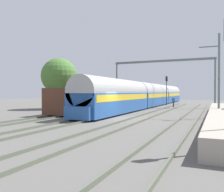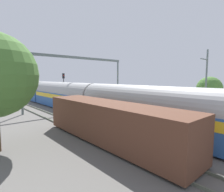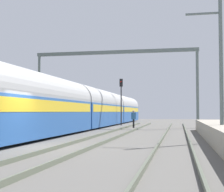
{
  "view_description": "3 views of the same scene",
  "coord_description": "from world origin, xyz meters",
  "px_view_note": "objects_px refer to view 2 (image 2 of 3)",
  "views": [
    {
      "loc": [
        8.4,
        -20.54,
        2.44
      ],
      "look_at": [
        -2.07,
        3.35,
        2.02
      ],
      "focal_mm": 38.29,
      "sensor_mm": 36.0,
      "label": 1
    },
    {
      "loc": [
        -14.35,
        -4.73,
        4.62
      ],
      "look_at": [
        -0.3,
        11.39,
        2.46
      ],
      "focal_mm": 28.74,
      "sensor_mm": 36.0,
      "label": 2
    },
    {
      "loc": [
        6.42,
        -14.15,
        1.58
      ],
      "look_at": [
        -1.04,
        23.39,
        3.37
      ],
      "focal_mm": 54.13,
      "sensor_mm": 36.0,
      "label": 3
    }
  ],
  "objects_px": {
    "railway_signal_far": "(64,85)",
    "catenary_gantry": "(79,69)",
    "freight_car": "(109,122)",
    "passenger_train": "(63,95)",
    "person_crossing": "(93,100)"
  },
  "relations": [
    {
      "from": "railway_signal_far",
      "to": "catenary_gantry",
      "type": "distance_m",
      "value": 5.47
    },
    {
      "from": "freight_car",
      "to": "railway_signal_far",
      "type": "distance_m",
      "value": 20.47
    },
    {
      "from": "freight_car",
      "to": "railway_signal_far",
      "type": "relative_size",
      "value": 2.4
    },
    {
      "from": "passenger_train",
      "to": "freight_car",
      "type": "distance_m",
      "value": 16.41
    },
    {
      "from": "person_crossing",
      "to": "passenger_train",
      "type": "bearing_deg",
      "value": 101.58
    },
    {
      "from": "passenger_train",
      "to": "person_crossing",
      "type": "relative_size",
      "value": 28.44
    },
    {
      "from": "freight_car",
      "to": "railway_signal_far",
      "type": "xyz_separation_m",
      "value": [
        6.06,
        19.45,
        1.97
      ]
    },
    {
      "from": "freight_car",
      "to": "person_crossing",
      "type": "bearing_deg",
      "value": 59.12
    },
    {
      "from": "railway_signal_far",
      "to": "catenary_gantry",
      "type": "relative_size",
      "value": 0.32
    },
    {
      "from": "freight_car",
      "to": "railway_signal_far",
      "type": "bearing_deg",
      "value": 72.7
    },
    {
      "from": "passenger_train",
      "to": "railway_signal_far",
      "type": "height_order",
      "value": "railway_signal_far"
    },
    {
      "from": "passenger_train",
      "to": "catenary_gantry",
      "type": "xyz_separation_m",
      "value": [
        2.07,
        -1.3,
        3.95
      ]
    },
    {
      "from": "railway_signal_far",
      "to": "catenary_gantry",
      "type": "xyz_separation_m",
      "value": [
        0.15,
        -4.87,
        2.48
      ]
    },
    {
      "from": "person_crossing",
      "to": "catenary_gantry",
      "type": "relative_size",
      "value": 0.1
    },
    {
      "from": "passenger_train",
      "to": "catenary_gantry",
      "type": "distance_m",
      "value": 4.64
    }
  ]
}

